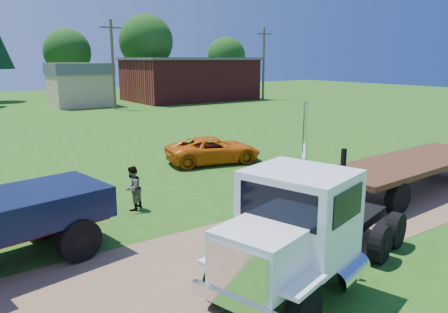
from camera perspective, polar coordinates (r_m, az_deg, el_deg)
ground at (r=14.78m, az=14.93°, el=-8.11°), size 140.00×140.00×0.00m
dirt_track at (r=14.78m, az=14.93°, el=-8.09°), size 120.00×4.20×0.01m
white_semi_tractor at (r=9.95m, az=10.05°, el=-9.47°), size 7.01×3.95×4.15m
orange_pickup at (r=21.91m, az=-1.36°, el=0.87°), size 5.13×3.21×1.32m
flatbed_trailer at (r=18.66m, az=23.13°, el=-1.29°), size 8.90×3.08×2.25m
spectator_a at (r=13.35m, az=14.75°, el=-6.70°), size 0.69×0.68×1.61m
spectator_b at (r=15.39m, az=-11.86°, el=-4.07°), size 0.95×0.92×1.55m
brick_building at (r=56.67m, az=-4.49°, el=10.10°), size 15.40×10.40×5.30m
tan_shed at (r=51.03m, az=-18.32°, el=8.97°), size 6.20×5.40×4.70m
utility_poles at (r=46.87m, az=-14.31°, el=11.75°), size 42.20×0.28×9.00m
tree_row at (r=59.71m, az=-25.81°, el=13.15°), size 57.97×14.31×11.39m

